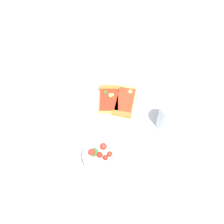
{
  "coord_description": "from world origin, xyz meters",
  "views": [
    {
      "loc": [
        0.18,
        0.54,
        0.84
      ],
      "look_at": [
        0.02,
        0.05,
        0.03
      ],
      "focal_mm": 38.89,
      "sensor_mm": 36.0,
      "label": 1
    }
  ],
  "objects_px": {
    "soda_glass": "(167,117)",
    "paper_napkin": "(71,84)",
    "salad_bowl": "(100,157)",
    "plate": "(116,101)",
    "pizza_slice_far": "(109,97)",
    "pizza_slice_near": "(125,103)"
  },
  "relations": [
    {
      "from": "pizza_slice_far",
      "to": "soda_glass",
      "type": "xyz_separation_m",
      "value": [
        -0.17,
        0.18,
        0.04
      ]
    },
    {
      "from": "pizza_slice_near",
      "to": "salad_bowl",
      "type": "distance_m",
      "value": 0.26
    },
    {
      "from": "pizza_slice_far",
      "to": "salad_bowl",
      "type": "bearing_deg",
      "value": 65.91
    },
    {
      "from": "salad_bowl",
      "to": "paper_napkin",
      "type": "relative_size",
      "value": 0.79
    },
    {
      "from": "plate",
      "to": "pizza_slice_far",
      "type": "distance_m",
      "value": 0.04
    },
    {
      "from": "pizza_slice_near",
      "to": "salad_bowl",
      "type": "relative_size",
      "value": 1.44
    },
    {
      "from": "paper_napkin",
      "to": "plate",
      "type": "bearing_deg",
      "value": 136.22
    },
    {
      "from": "soda_glass",
      "to": "paper_napkin",
      "type": "relative_size",
      "value": 0.79
    },
    {
      "from": "pizza_slice_far",
      "to": "pizza_slice_near",
      "type": "bearing_deg",
      "value": 137.52
    },
    {
      "from": "plate",
      "to": "paper_napkin",
      "type": "relative_size",
      "value": 1.54
    },
    {
      "from": "pizza_slice_near",
      "to": "paper_napkin",
      "type": "relative_size",
      "value": 1.14
    },
    {
      "from": "pizza_slice_near",
      "to": "paper_napkin",
      "type": "bearing_deg",
      "value": -43.72
    },
    {
      "from": "salad_bowl",
      "to": "paper_napkin",
      "type": "distance_m",
      "value": 0.39
    },
    {
      "from": "pizza_slice_near",
      "to": "soda_glass",
      "type": "relative_size",
      "value": 1.43
    },
    {
      "from": "salad_bowl",
      "to": "paper_napkin",
      "type": "height_order",
      "value": "salad_bowl"
    },
    {
      "from": "soda_glass",
      "to": "pizza_slice_far",
      "type": "bearing_deg",
      "value": -46.51
    },
    {
      "from": "pizza_slice_far",
      "to": "paper_napkin",
      "type": "bearing_deg",
      "value": -44.18
    },
    {
      "from": "paper_napkin",
      "to": "pizza_slice_far",
      "type": "bearing_deg",
      "value": 135.82
    },
    {
      "from": "pizza_slice_far",
      "to": "salad_bowl",
      "type": "distance_m",
      "value": 0.27
    },
    {
      "from": "plate",
      "to": "pizza_slice_near",
      "type": "xyz_separation_m",
      "value": [
        -0.03,
        0.03,
        0.01
      ]
    },
    {
      "from": "pizza_slice_far",
      "to": "soda_glass",
      "type": "bearing_deg",
      "value": 133.49
    },
    {
      "from": "plate",
      "to": "pizza_slice_far",
      "type": "xyz_separation_m",
      "value": [
        0.02,
        -0.02,
        0.01
      ]
    }
  ]
}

